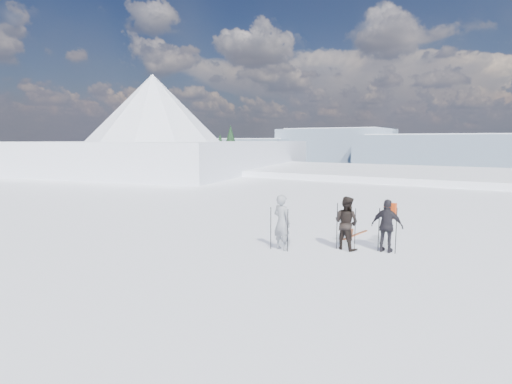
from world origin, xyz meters
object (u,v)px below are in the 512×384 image
(skier_grey, at_px, (282,222))
(skier_pack, at_px, (387,226))
(skis_loose, at_px, (353,235))
(skier_dark, at_px, (346,223))

(skier_grey, height_order, skier_pack, skier_grey)
(skier_grey, relative_size, skis_loose, 0.96)
(skier_pack, bearing_deg, skier_grey, 28.93)
(skier_grey, distance_m, skier_pack, 2.99)
(skier_grey, relative_size, skier_pack, 1.07)
(skier_pack, bearing_deg, skier_dark, 18.06)
(skier_grey, distance_m, skier_dark, 1.88)
(skier_grey, xyz_separation_m, skier_dark, (1.60, 1.00, -0.03))
(skier_pack, height_order, skis_loose, skier_pack)
(skis_loose, bearing_deg, skier_grey, -114.47)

